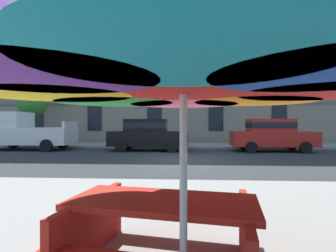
# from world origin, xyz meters

# --- Properties ---
(ground_plane) EXTENTS (120.00, 120.00, 0.00)m
(ground_plane) POSITION_xyz_m (0.00, 0.00, 0.00)
(ground_plane) COLOR #2D3033
(sidewalk_far) EXTENTS (56.00, 3.60, 0.12)m
(sidewalk_far) POSITION_xyz_m (0.00, 6.80, 0.06)
(sidewalk_far) COLOR gray
(sidewalk_far) RESTS_ON ground
(apartment_building) EXTENTS (46.78, 12.08, 19.20)m
(apartment_building) POSITION_xyz_m (0.00, 14.99, 9.60)
(apartment_building) COLOR gray
(apartment_building) RESTS_ON ground
(pickup_white) EXTENTS (5.10, 2.12, 2.20)m
(pickup_white) POSITION_xyz_m (-9.33, 3.70, 1.03)
(pickup_white) COLOR silver
(pickup_white) RESTS_ON ground
(sedan_black) EXTENTS (4.40, 1.98, 1.78)m
(sedan_black) POSITION_xyz_m (-2.11, 3.70, 0.95)
(sedan_black) COLOR black
(sedan_black) RESTS_ON ground
(sedan_red) EXTENTS (4.40, 1.98, 1.78)m
(sedan_red) POSITION_xyz_m (4.74, 3.70, 0.95)
(sedan_red) COLOR #B21E19
(sedan_red) RESTS_ON ground
(street_tree_left) EXTENTS (1.96, 2.11, 3.91)m
(street_tree_left) POSITION_xyz_m (-10.75, 6.89, 2.95)
(street_tree_left) COLOR #4C3823
(street_tree_left) RESTS_ON ground
(patio_umbrella) EXTENTS (3.26, 3.26, 2.35)m
(patio_umbrella) POSITION_xyz_m (-0.07, -9.00, 2.00)
(patio_umbrella) COLOR silver
(patio_umbrella) RESTS_ON ground
(picnic_table) EXTENTS (2.03, 1.80, 0.77)m
(picnic_table) POSITION_xyz_m (-0.28, -8.47, 0.49)
(picnic_table) COLOR red
(picnic_table) RESTS_ON ground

